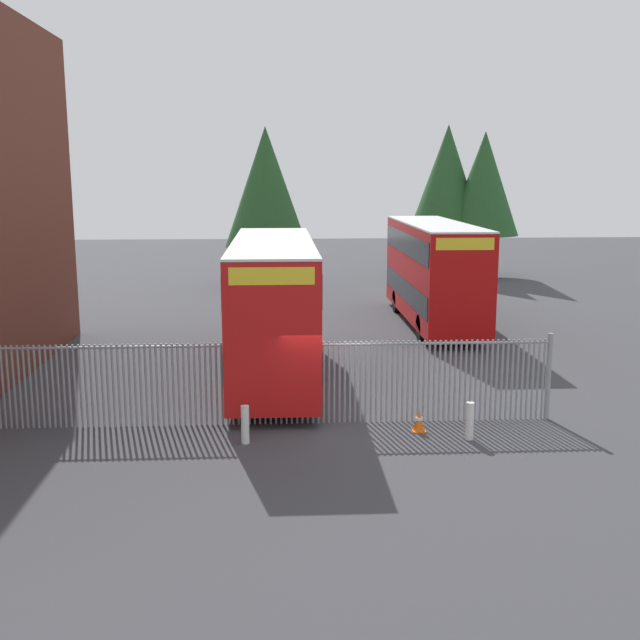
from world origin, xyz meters
TOP-DOWN VIEW (x-y plane):
  - ground_plane at (0.00, 8.00)m, footprint 100.00×100.00m
  - palisade_fence at (-1.38, 0.00)m, footprint 14.64×0.14m
  - double_decker_bus_near_gate at (-1.45, 4.81)m, footprint 2.54×10.81m
  - double_decker_bus_behind_fence_left at (5.44, 13.16)m, footprint 2.54×10.81m
  - bollard_near_left at (-2.13, -1.44)m, footprint 0.20×0.20m
  - bollard_center_front at (3.40, -1.47)m, footprint 0.20×0.20m
  - traffic_cone_by_gate at (2.26, -0.83)m, footprint 0.34×0.34m
  - tree_tall_back at (9.59, 29.64)m, footprint 4.67×4.67m
  - tree_short_side at (11.71, 28.65)m, footprint 4.51×4.51m
  - tree_mid_row at (-1.94, 24.72)m, footprint 4.74×4.74m

SIDE VIEW (x-z plane):
  - ground_plane at x=0.00m, z-range 0.00..0.00m
  - traffic_cone_by_gate at x=2.26m, z-range -0.01..0.58m
  - bollard_near_left at x=-2.13m, z-range 0.00..0.95m
  - bollard_center_front at x=3.40m, z-range 0.00..0.95m
  - palisade_fence at x=-1.38m, z-range 0.00..2.35m
  - double_decker_bus_near_gate at x=-1.45m, z-range 0.21..4.63m
  - double_decker_bus_behind_fence_left at x=5.44m, z-range 0.21..4.63m
  - tree_mid_row at x=-1.94m, z-range 1.16..10.28m
  - tree_short_side at x=11.71m, z-range 1.31..10.41m
  - tree_tall_back at x=9.59m, z-range 1.43..10.99m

